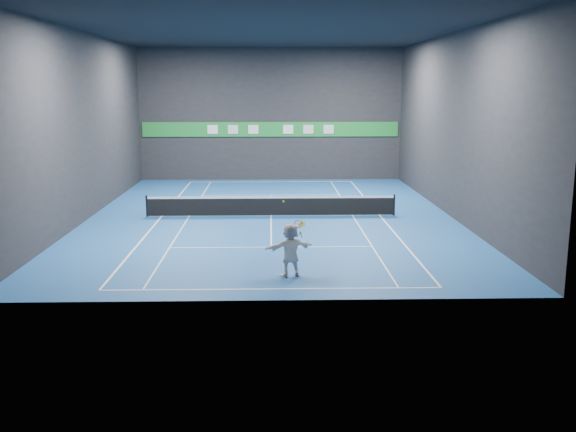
{
  "coord_description": "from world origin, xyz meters",
  "views": [
    {
      "loc": [
        0.01,
        -31.6,
        6.36
      ],
      "look_at": [
        0.65,
        -7.47,
        1.5
      ],
      "focal_mm": 40.0,
      "sensor_mm": 36.0,
      "label": 1
    }
  ],
  "objects_px": {
    "player": "(290,250)",
    "tennis_racket": "(299,226)",
    "tennis_net": "(271,205)",
    "tennis_ball": "(283,201)"
  },
  "relations": [
    {
      "from": "player",
      "to": "tennis_net",
      "type": "bearing_deg",
      "value": -106.39
    },
    {
      "from": "player",
      "to": "tennis_ball",
      "type": "xyz_separation_m",
      "value": [
        -0.23,
        0.04,
        1.67
      ]
    },
    {
      "from": "tennis_ball",
      "to": "tennis_net",
      "type": "bearing_deg",
      "value": 92.3
    },
    {
      "from": "player",
      "to": "tennis_racket",
      "type": "bearing_deg",
      "value": 169.1
    },
    {
      "from": "player",
      "to": "tennis_racket",
      "type": "relative_size",
      "value": 2.83
    },
    {
      "from": "tennis_ball",
      "to": "tennis_racket",
      "type": "height_order",
      "value": "tennis_ball"
    },
    {
      "from": "player",
      "to": "tennis_net",
      "type": "distance_m",
      "value": 10.47
    },
    {
      "from": "tennis_net",
      "to": "tennis_racket",
      "type": "distance_m",
      "value": 10.51
    },
    {
      "from": "tennis_ball",
      "to": "tennis_racket",
      "type": "bearing_deg",
      "value": 1.07
    },
    {
      "from": "tennis_net",
      "to": "tennis_racket",
      "type": "relative_size",
      "value": 19.06
    }
  ]
}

